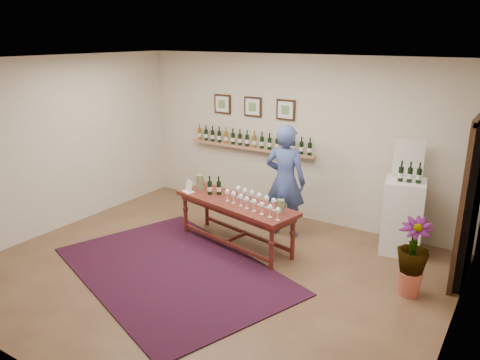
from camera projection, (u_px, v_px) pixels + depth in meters
The scene contains 14 objects.
ground at pixel (209, 271), 6.40m from camera, with size 6.00×6.00×0.00m, color #533424.
room_shell at pixel (409, 184), 6.47m from camera, with size 6.00×6.00×6.00m.
rug at pixel (173, 270), 6.41m from camera, with size 3.29×2.19×0.02m, color #480C13.
tasting_table at pixel (236, 208), 7.01m from camera, with size 2.11×1.05×0.72m.
table_glasses at pixel (253, 200), 6.74m from camera, with size 1.38×0.32×0.19m, color white, non-canonical shape.
table_bottles at pixel (214, 185), 7.24m from camera, with size 0.27×0.16×0.29m, color black, non-canonical shape.
pitcher_left at pixel (200, 182), 7.51m from camera, with size 0.15×0.15×0.23m, color olive, non-canonical shape.
pitcher_right at pixel (280, 206), 6.50m from camera, with size 0.12×0.12×0.20m, color olive, non-canonical shape.
menu_card at pixel (189, 186), 7.40m from camera, with size 0.19×0.14×0.18m, color silver.
display_pedestal at pixel (402, 217), 6.83m from camera, with size 0.55×0.55×1.11m, color white.
pedestal_bottles at pixel (410, 172), 6.55m from camera, with size 0.29×0.08×0.29m, color black, non-canonical shape.
info_sign at pixel (409, 158), 6.75m from camera, with size 0.43×0.02×0.58m, color silver.
potted_plant at pixel (412, 257), 5.68m from camera, with size 0.47×0.47×0.87m.
person at pixel (285, 181), 7.32m from camera, with size 0.66×0.43×1.80m, color #34457D.
Camera 1 is at (3.45, -4.60, 3.09)m, focal length 35.00 mm.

